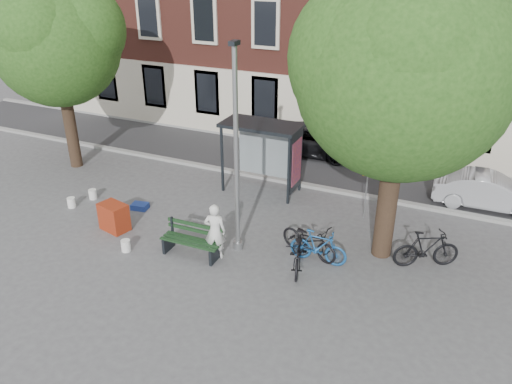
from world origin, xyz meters
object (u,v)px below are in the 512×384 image
object	(u,v)px
notice_sign	(367,179)
red_stand	(114,217)
painter	(215,231)
bike_a	(309,240)
car_silver	(489,191)
bus_shelter	(273,143)
car_dark	(313,140)
bike_c	(299,252)
bike_d	(427,249)
bike_b	(318,247)
bench	(192,242)
lamppost	(237,164)

from	to	relation	value
notice_sign	red_stand	bearing A→B (deg)	-157.54
painter	bike_a	world-z (taller)	painter
car_silver	painter	bearing A→B (deg)	130.24
bus_shelter	car_dark	bearing A→B (deg)	88.17
bike_c	bike_d	bearing A→B (deg)	8.97
car_dark	red_stand	bearing A→B (deg)	156.53
bike_b	notice_sign	xyz separation A→B (m)	(0.59, 3.20, 0.93)
bike_c	red_stand	size ratio (longest dim) A/B	2.13
bike_a	bike_c	distance (m)	0.75
bike_b	car_dark	size ratio (longest dim) A/B	0.37
bench	notice_sign	size ratio (longest dim) A/B	0.93
bench	bike_a	bearing A→B (deg)	23.14
bike_b	bike_c	distance (m)	0.64
painter	bike_a	distance (m)	2.76
bench	car_dark	bearing A→B (deg)	85.16
bike_c	bike_d	xyz separation A→B (m)	(3.25, 1.54, 0.06)
red_stand	car_dark	bearing A→B (deg)	67.89
bus_shelter	bike_b	size ratio (longest dim) A/B	1.69
bike_d	car_silver	bearing A→B (deg)	-45.27
painter	red_stand	distance (m)	3.75
painter	bike_c	distance (m)	2.47
bike_c	car_dark	size ratio (longest dim) A/B	0.42
car_dark	bench	bearing A→B (deg)	174.81
painter	bike_a	size ratio (longest dim) A/B	0.89
bench	red_stand	size ratio (longest dim) A/B	2.03
painter	bike_a	bearing A→B (deg)	-169.91
car_silver	notice_sign	world-z (taller)	notice_sign
painter	red_stand	bearing A→B (deg)	-17.40
car_silver	bike_b	bearing A→B (deg)	140.02
bench	bike_a	xyz separation A→B (m)	(3.14, 1.41, 0.08)
painter	red_stand	xyz separation A→B (m)	(-3.73, 0.06, -0.41)
bus_shelter	car_silver	distance (m)	7.71
bike_b	bike_d	xyz separation A→B (m)	(2.84, 1.06, 0.06)
bike_a	bike_d	distance (m)	3.30
bike_d	red_stand	distance (m)	9.58
bike_a	car_dark	bearing A→B (deg)	36.65
lamppost	painter	xyz separation A→B (m)	(-0.40, -0.66, -1.92)
lamppost	bike_d	distance (m)	5.86
bench	bike_a	size ratio (longest dim) A/B	0.94
car_dark	notice_sign	world-z (taller)	notice_sign
bench	bike_d	bearing A→B (deg)	18.18
painter	bike_a	xyz separation A→B (m)	(2.45, 1.22, -0.35)
lamppost	bike_b	xyz separation A→B (m)	(2.41, 0.30, -2.28)
painter	lamppost	bearing A→B (deg)	-137.70
car_dark	red_stand	distance (m)	9.71
red_stand	notice_sign	size ratio (longest dim) A/B	0.46
lamppost	bus_shelter	distance (m)	4.24
bike_c	bus_shelter	bearing A→B (deg)	104.88
bench	car_silver	world-z (taller)	car_silver
painter	bus_shelter	bearing A→B (deg)	-103.93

